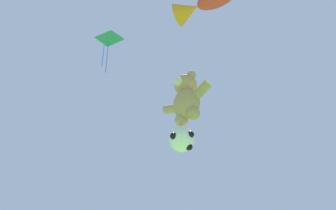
{
  "coord_description": "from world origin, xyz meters",
  "views": [
    {
      "loc": [
        5.13,
        -2.28,
        1.06
      ],
      "look_at": [
        -0.77,
        3.74,
        8.5
      ],
      "focal_mm": 35.0,
      "sensor_mm": 36.0,
      "label": 1
    }
  ],
  "objects": [
    {
      "name": "diamond_kite",
      "position": [
        -3.82,
        2.73,
        13.95
      ],
      "size": [
        0.98,
        1.13,
        3.33
      ],
      "color": "green"
    },
    {
      "name": "soccer_ball_kite",
      "position": [
        -0.61,
        4.21,
        7.22
      ],
      "size": [
        0.91,
        0.91,
        0.84
      ],
      "color": "white"
    },
    {
      "name": "teddy_bear_kite",
      "position": [
        -0.29,
        4.15,
        8.79
      ],
      "size": [
        2.13,
        0.94,
        2.17
      ],
      "color": "tan"
    },
    {
      "name": "fish_kite_crimson",
      "position": [
        1.55,
        3.08,
        11.42
      ],
      "size": [
        2.4,
        1.42,
        0.89
      ],
      "color": "red"
    }
  ]
}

